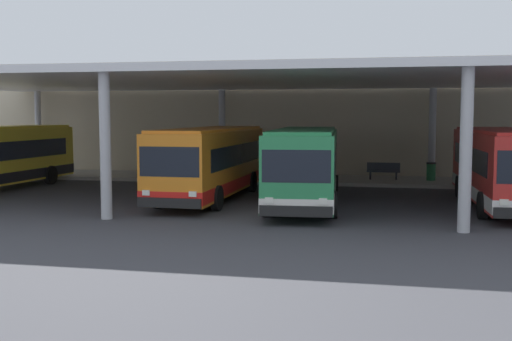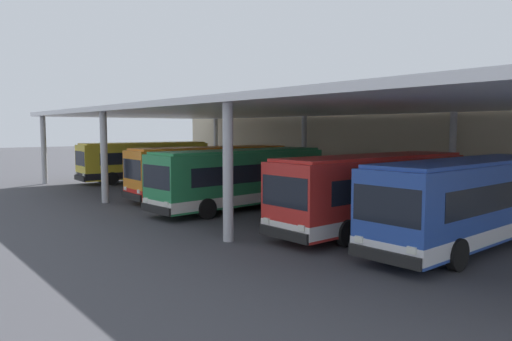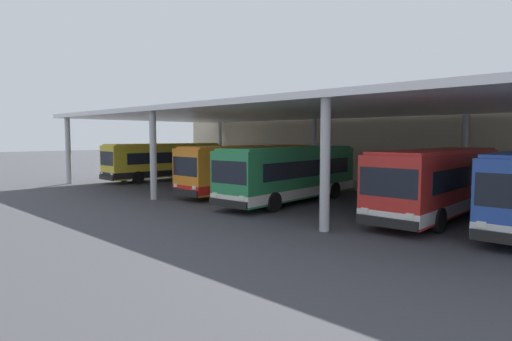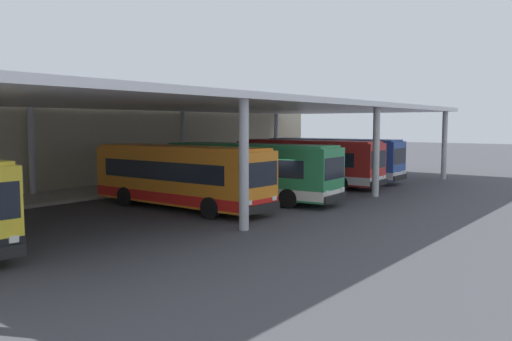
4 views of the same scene
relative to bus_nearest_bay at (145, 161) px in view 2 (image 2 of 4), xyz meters
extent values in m
plane|color=#3D3D42|center=(15.44, -4.49, -1.66)|extent=(200.00, 200.00, 0.00)
cube|color=#A39E93|center=(15.44, 7.26, -1.57)|extent=(42.00, 4.50, 0.18)
cube|color=#C1B293|center=(15.44, 10.51, 1.88)|extent=(48.00, 1.60, 7.07)
cube|color=silver|center=(15.44, 1.01, 3.74)|extent=(40.00, 17.00, 0.30)
cylinder|color=#B2B2B7|center=(-3.06, -6.99, 0.97)|extent=(0.40, 0.40, 5.25)
cylinder|color=#B2B2B7|center=(-3.06, 9.01, 0.97)|extent=(0.40, 0.40, 5.25)
cylinder|color=#B2B2B7|center=(9.28, -6.99, 0.97)|extent=(0.40, 0.40, 5.25)
cylinder|color=#B2B2B7|center=(9.28, 9.01, 0.97)|extent=(0.40, 0.40, 5.25)
cylinder|color=#B2B2B7|center=(21.61, -6.99, 0.97)|extent=(0.40, 0.40, 5.25)
cylinder|color=#B2B2B7|center=(21.61, 9.01, 0.97)|extent=(0.40, 0.40, 5.25)
cube|color=yellow|center=(0.00, 0.00, 0.04)|extent=(2.90, 10.49, 2.70)
cube|color=black|center=(0.00, 0.00, -0.96)|extent=(2.92, 10.51, 0.50)
cube|color=black|center=(0.01, 0.15, 0.34)|extent=(2.87, 8.62, 0.90)
cube|color=black|center=(-0.20, -5.15, 0.39)|extent=(2.30, 0.21, 1.10)
cube|color=black|center=(-0.20, -5.24, -1.11)|extent=(2.45, 0.25, 0.36)
cube|color=yellow|center=(0.00, 0.00, 1.45)|extent=(2.69, 10.07, 0.12)
cube|color=yellow|center=(-0.20, -5.12, 1.21)|extent=(1.75, 0.19, 0.28)
cube|color=white|center=(-1.10, -5.19, -0.76)|extent=(0.28, 0.09, 0.20)
cube|color=white|center=(0.70, -5.26, -0.76)|extent=(0.28, 0.09, 0.20)
cylinder|color=black|center=(-1.35, -3.17, -1.16)|extent=(0.32, 1.01, 1.00)
cylinder|color=black|center=(1.10, -3.27, -1.16)|extent=(0.32, 1.01, 1.00)
cylinder|color=black|center=(-1.11, 2.90, -1.16)|extent=(0.32, 1.01, 1.00)
cylinder|color=black|center=(1.34, 2.81, -1.16)|extent=(0.32, 1.01, 1.00)
cube|color=orange|center=(11.47, -1.07, 0.04)|extent=(2.62, 10.43, 2.70)
cube|color=red|center=(11.47, -1.07, -0.96)|extent=(2.64, 10.45, 0.50)
cube|color=black|center=(11.47, -0.92, 0.34)|extent=(2.64, 8.56, 0.90)
cube|color=black|center=(11.41, -6.22, 0.39)|extent=(2.30, 0.15, 1.10)
cube|color=black|center=(11.41, -6.31, -1.11)|extent=(2.45, 0.19, 0.36)
cube|color=orange|center=(11.47, -1.07, 1.45)|extent=(2.41, 10.01, 0.12)
cube|color=yellow|center=(11.41, -6.19, 1.21)|extent=(1.75, 0.14, 0.28)
cube|color=white|center=(10.51, -6.29, -0.76)|extent=(0.28, 0.08, 0.20)
cube|color=white|center=(12.31, -6.31, -0.76)|extent=(0.28, 0.08, 0.20)
cylinder|color=black|center=(10.21, -4.28, -1.16)|extent=(0.29, 1.00, 1.00)
cylinder|color=black|center=(12.66, -4.30, -1.16)|extent=(0.29, 1.00, 1.00)
cylinder|color=black|center=(10.28, 1.81, -1.16)|extent=(0.29, 1.00, 1.00)
cylinder|color=black|center=(12.73, 1.78, -1.16)|extent=(0.29, 1.00, 1.00)
cube|color=#28844C|center=(15.83, -2.06, 0.04)|extent=(3.27, 10.56, 2.70)
cube|color=white|center=(15.83, -2.06, -0.96)|extent=(3.29, 10.58, 0.50)
cube|color=black|center=(15.82, -1.91, 0.34)|extent=(3.17, 8.69, 0.90)
cube|color=black|center=(16.21, -7.19, 0.39)|extent=(2.30, 0.29, 1.10)
cube|color=black|center=(16.22, -7.28, -1.11)|extent=(2.46, 0.34, 0.36)
cube|color=#2A8B50|center=(15.83, -2.06, 1.45)|extent=(3.04, 10.13, 0.12)
cube|color=yellow|center=(16.21, -7.16, 1.21)|extent=(1.75, 0.25, 0.28)
cube|color=white|center=(15.32, -7.34, -0.76)|extent=(0.29, 0.10, 0.20)
cube|color=white|center=(17.12, -7.21, -0.76)|extent=(0.29, 0.10, 0.20)
cylinder|color=black|center=(14.85, -5.37, -1.16)|extent=(0.35, 1.02, 1.00)
cylinder|color=black|center=(17.29, -5.18, -1.16)|extent=(0.35, 1.02, 1.00)
cylinder|color=black|center=(14.40, 0.70, -1.16)|extent=(0.35, 1.02, 1.00)
cylinder|color=black|center=(16.84, 0.88, -1.16)|extent=(0.35, 1.02, 1.00)
cube|color=red|center=(23.71, -0.94, 0.04)|extent=(2.77, 10.46, 2.70)
cube|color=white|center=(23.71, -0.94, -0.96)|extent=(2.79, 10.48, 0.50)
cube|color=black|center=(23.70, -0.79, 0.34)|extent=(2.76, 8.59, 0.90)
cube|color=black|center=(23.84, -6.09, 0.39)|extent=(2.30, 0.18, 1.10)
cube|color=black|center=(23.84, -6.18, -1.11)|extent=(2.45, 0.22, 0.36)
cube|color=red|center=(23.71, -0.94, 1.45)|extent=(2.56, 10.04, 0.12)
cube|color=yellow|center=(23.84, -6.06, 1.21)|extent=(1.75, 0.17, 0.28)
cube|color=white|center=(22.94, -6.20, -0.76)|extent=(0.28, 0.09, 0.20)
cube|color=white|center=(24.74, -6.15, -0.76)|extent=(0.28, 0.09, 0.20)
cylinder|color=black|center=(22.56, -4.20, -1.16)|extent=(0.31, 1.01, 1.00)
cylinder|color=black|center=(25.01, -4.14, -1.16)|extent=(0.31, 1.01, 1.00)
cylinder|color=black|center=(22.41, 1.88, -1.16)|extent=(0.31, 1.01, 1.00)
cylinder|color=black|center=(24.86, 1.95, -1.16)|extent=(0.31, 1.01, 1.00)
cube|color=#284CA8|center=(27.74, -0.67, 0.04)|extent=(2.92, 10.49, 2.70)
cube|color=silver|center=(27.74, -0.67, -0.96)|extent=(2.94, 10.51, 0.50)
cube|color=black|center=(27.73, -0.52, 0.34)|extent=(2.88, 8.62, 0.90)
cube|color=black|center=(27.95, -5.82, 0.39)|extent=(2.30, 0.21, 1.10)
cube|color=black|center=(27.95, -5.91, -1.11)|extent=(2.45, 0.26, 0.36)
cube|color=#2A50B0|center=(27.74, -0.67, 1.45)|extent=(2.70, 10.07, 0.12)
cube|color=yellow|center=(27.94, -5.79, 1.21)|extent=(1.75, 0.19, 0.28)
cube|color=white|center=(27.05, -5.94, -0.76)|extent=(0.28, 0.09, 0.20)
cube|color=white|center=(28.85, -5.86, -0.76)|extent=(0.28, 0.09, 0.20)
cylinder|color=black|center=(26.64, -3.95, -1.16)|extent=(0.32, 1.01, 1.00)
cylinder|color=black|center=(29.09, -3.85, -1.16)|extent=(0.32, 1.01, 1.00)
cylinder|color=black|center=(26.40, 2.13, -1.16)|extent=(0.32, 1.01, 1.00)
cube|color=#383D47|center=(18.95, 7.26, -1.03)|extent=(1.80, 0.44, 0.08)
cube|color=#383D47|center=(18.95, 7.46, -0.78)|extent=(1.80, 0.06, 0.44)
cube|color=#2D2D33|center=(18.25, 7.26, -1.25)|extent=(0.10, 0.36, 0.45)
cube|color=#2D2D33|center=(19.65, 7.26, -1.25)|extent=(0.10, 0.36, 0.45)
cylinder|color=#236638|center=(21.49, 7.36, -1.03)|extent=(0.48, 0.48, 0.90)
cylinder|color=black|center=(21.49, 7.36, -0.54)|extent=(0.52, 0.52, 0.08)
camera|label=1|loc=(19.22, -27.71, 2.12)|focal=43.83mm
camera|label=2|loc=(36.49, -17.51, 2.62)|focal=34.01mm
camera|label=3|loc=(31.29, -20.90, 2.11)|focal=29.85mm
camera|label=4|loc=(-6.82, -20.03, 2.59)|focal=36.52mm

